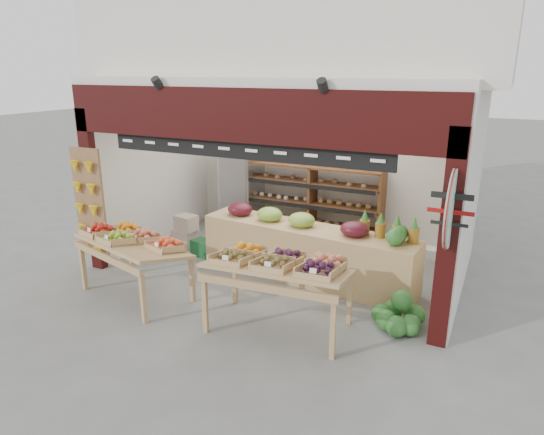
{
  "coord_description": "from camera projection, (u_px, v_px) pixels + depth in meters",
  "views": [
    {
      "loc": [
        3.22,
        -6.63,
        3.24
      ],
      "look_at": [
        0.09,
        -0.2,
        1.03
      ],
      "focal_mm": 32.0,
      "sensor_mm": 36.0,
      "label": 1
    }
  ],
  "objects": [
    {
      "name": "mid_counter",
      "position": [
        306.0,
        251.0,
        7.64
      ],
      "size": [
        3.55,
        1.01,
        1.1
      ],
      "color": "tan",
      "rests_on": "ground"
    },
    {
      "name": "back_shelving",
      "position": [
        313.0,
        183.0,
        9.32
      ],
      "size": [
        2.76,
        0.45,
        1.73
      ],
      "color": "brown",
      "rests_on": "ground"
    },
    {
      "name": "refrigerator",
      "position": [
        242.0,
        186.0,
        9.98
      ],
      "size": [
        0.71,
        0.71,
        1.83
      ],
      "primitive_type": "cube",
      "rotation": [
        0.0,
        0.0,
        -0.01
      ],
      "color": "#B2B5B9",
      "rests_on": "ground"
    },
    {
      "name": "display_table_left",
      "position": [
        131.0,
        241.0,
        7.07
      ],
      "size": [
        1.86,
        1.34,
        1.06
      ],
      "color": "tan",
      "rests_on": "ground"
    },
    {
      "name": "shop_structure",
      "position": [
        314.0,
        26.0,
        8.23
      ],
      "size": [
        6.36,
        5.12,
        5.4
      ],
      "color": "silver",
      "rests_on": "ground"
    },
    {
      "name": "watermelon_pile",
      "position": [
        398.0,
        316.0,
        6.26
      ],
      "size": [
        0.67,
        0.67,
        0.53
      ],
      "color": "#1C521B",
      "rests_on": "ground"
    },
    {
      "name": "ground",
      "position": [
        273.0,
        273.0,
        8.0
      ],
      "size": [
        60.0,
        60.0,
        0.0
      ],
      "primitive_type": "plane",
      "color": "slate",
      "rests_on": "ground"
    },
    {
      "name": "cardboard_stack",
      "position": [
        196.0,
        238.0,
        8.96
      ],
      "size": [
        1.0,
        0.73,
        0.64
      ],
      "color": "beige",
      "rests_on": "ground"
    },
    {
      "name": "display_table_right",
      "position": [
        279.0,
        265.0,
        6.06
      ],
      "size": [
        1.85,
        1.13,
        1.11
      ],
      "color": "tan",
      "rests_on": "ground"
    },
    {
      "name": "banana_board",
      "position": [
        89.0,
        206.0,
        7.8
      ],
      "size": [
        0.6,
        0.15,
        1.8
      ],
      "color": "#8D6240",
      "rests_on": "ground"
    },
    {
      "name": "gift_sign",
      "position": [
        451.0,
        209.0,
        5.35
      ],
      "size": [
        0.04,
        0.93,
        0.92
      ],
      "color": "#ACD8C3",
      "rests_on": "ground"
    }
  ]
}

